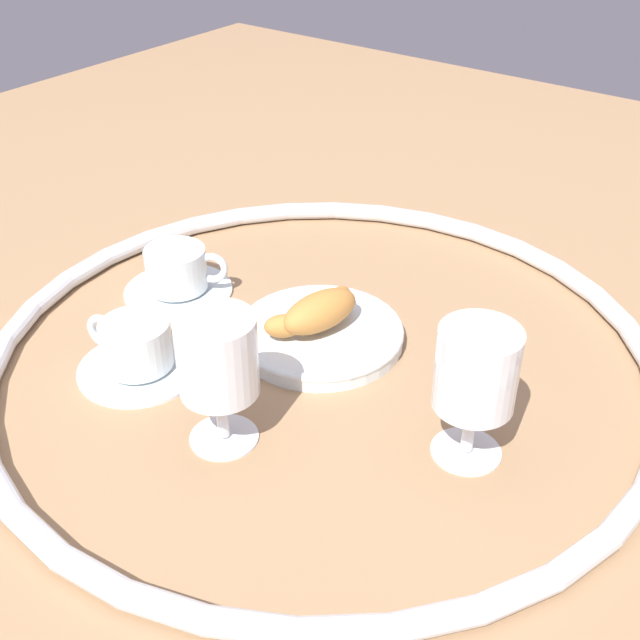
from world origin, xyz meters
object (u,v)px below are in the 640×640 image
Objects in this scene: coffee_cup_near at (178,274)px; juice_glass_right at (476,374)px; pastry_plate at (320,334)px; croissant_large at (318,311)px; coffee_cup_far at (137,350)px; juice_glass_left at (221,363)px.

juice_glass_right is at bearing -96.02° from coffee_cup_near.
coffee_cup_near is (-0.02, 0.21, 0.02)m from pastry_plate.
pastry_plate is 1.43× the size of croissant_large.
coffee_cup_far is (-0.16, 0.12, -0.01)m from croissant_large.
croissant_large is at bearing -37.38° from coffee_cup_far.
coffee_cup_near is at bearing 29.47° from coffee_cup_far.
coffee_cup_near reaches higher than pastry_plate.
pastry_plate is 0.21m from juice_glass_left.
juice_glass_left and juice_glass_right have the same top height.
croissant_large reaches higher than coffee_cup_far.
pastry_plate is 0.25m from juice_glass_right.
juice_glass_left reaches higher than croissant_large.
juice_glass_right is at bearing -57.61° from juice_glass_left.
croissant_large is at bearing 73.94° from juice_glass_right.
pastry_plate is at bearing 8.28° from juice_glass_left.
coffee_cup_far is 0.97× the size of juice_glass_left.
coffee_cup_near is at bearing 95.26° from pastry_plate.
coffee_cup_far is at bearing 79.98° from juice_glass_left.
juice_glass_right reaches higher than croissant_large.
juice_glass_left is at bearing -171.72° from pastry_plate.
juice_glass_left is at bearing 122.39° from juice_glass_right.
coffee_cup_near is at bearing 95.53° from croissant_large.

